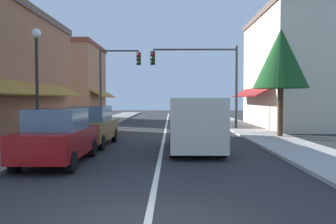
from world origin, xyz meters
TOP-DOWN VIEW (x-y plane):
  - ground_plane at (0.00, 18.00)m, footprint 80.00×80.00m
  - sidewalk_left at (-5.50, 18.00)m, footprint 2.60×56.00m
  - sidewalk_right at (5.50, 18.00)m, footprint 2.60×56.00m
  - lane_center_stripe at (0.00, 18.00)m, footprint 0.14×52.00m
  - storefront_right_block at (9.00, 20.00)m, footprint 5.73×10.20m
  - storefront_far_left at (-8.93, 28.00)m, footprint 5.58×8.20m
  - parked_car_nearest_left at (-3.23, 5.61)m, footprint 1.82×4.12m
  - parked_car_second_left at (-3.20, 9.90)m, footprint 1.86×4.14m
  - van_in_lane at (1.34, 8.45)m, footprint 2.01×5.18m
  - traffic_signal_mast_arm at (2.73, 17.82)m, footprint 5.90×0.50m
  - traffic_signal_left_corner at (-3.83, 19.56)m, footprint 3.07×0.50m
  - street_lamp_left_near at (-4.82, 7.95)m, footprint 0.36×0.36m
  - tree_right_near at (6.18, 12.87)m, footprint 2.87×2.87m

SIDE VIEW (x-z plane):
  - ground_plane at x=0.00m, z-range 0.00..0.00m
  - lane_center_stripe at x=0.00m, z-range 0.00..0.01m
  - sidewalk_left at x=-5.50m, z-range 0.00..0.12m
  - sidewalk_right at x=5.50m, z-range 0.00..0.12m
  - parked_car_nearest_left at x=-3.23m, z-range -0.01..1.76m
  - parked_car_second_left at x=-3.20m, z-range -0.01..1.76m
  - van_in_lane at x=1.34m, z-range 0.09..2.21m
  - street_lamp_left_near at x=-4.82m, z-range 0.83..5.63m
  - storefront_far_left at x=-8.93m, z-range 0.00..7.41m
  - traffic_signal_left_corner at x=-3.83m, z-range 0.92..6.77m
  - traffic_signal_mast_arm at x=2.73m, z-range 1.09..6.77m
  - storefront_right_block at x=9.00m, z-range 0.00..8.41m
  - tree_right_near at x=6.18m, z-range 1.30..7.12m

